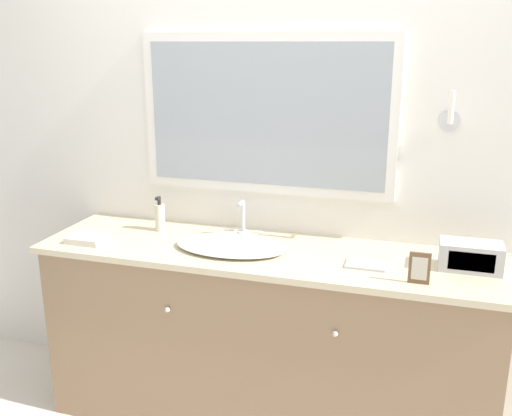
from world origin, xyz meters
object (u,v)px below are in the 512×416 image
object	(u,v)px
sink_basin	(231,245)
soap_bottle	(160,217)
appliance_box	(471,256)
picture_frame	(419,268)

from	to	relation	value
sink_basin	soap_bottle	size ratio (longest dim) A/B	2.93
soap_bottle	appliance_box	size ratio (longest dim) A/B	0.71
soap_bottle	appliance_box	bearing A→B (deg)	-3.54
soap_bottle	picture_frame	xyz separation A→B (m)	(1.28, -0.31, -0.01)
soap_bottle	picture_frame	size ratio (longest dim) A/B	1.38
soap_bottle	appliance_box	distance (m)	1.49
soap_bottle	sink_basin	bearing A→B (deg)	-18.43
appliance_box	soap_bottle	bearing A→B (deg)	176.46
sink_basin	soap_bottle	xyz separation A→B (m)	(-0.43, 0.14, 0.05)
sink_basin	appliance_box	bearing A→B (deg)	2.91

